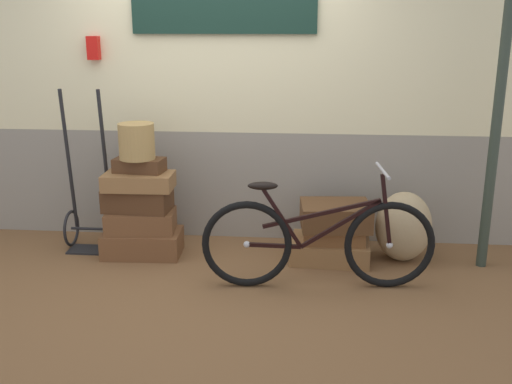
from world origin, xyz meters
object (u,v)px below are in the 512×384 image
object	(u,v)px
suitcase_4	(139,165)
suitcase_5	(330,249)
suitcase_0	(143,243)
luggage_trolley	(91,214)
bicycle	(317,242)
suitcase_1	(141,221)
suitcase_3	(139,181)
burlap_sack	(403,227)
suitcase_2	(138,199)
suitcase_7	(335,215)
wicker_basket	(137,141)
suitcase_6	(333,233)

from	to	relation	value
suitcase_4	suitcase_5	size ratio (longest dim) A/B	0.63
suitcase_0	luggage_trolley	xyz separation A→B (m)	(-0.50, 0.14, 0.20)
bicycle	suitcase_1	bearing A→B (deg)	160.71
suitcase_3	burlap_sack	distance (m)	2.24
burlap_sack	suitcase_1	bearing A→B (deg)	-178.13
suitcase_2	suitcase_4	distance (m)	0.29
suitcase_3	bicycle	bearing A→B (deg)	-20.71
suitcase_5	suitcase_7	distance (m)	0.31
suitcase_0	suitcase_3	xyz separation A→B (m)	(-0.01, 0.00, 0.55)
suitcase_4	suitcase_7	size ratio (longest dim) A/B	0.73
suitcase_1	luggage_trolley	size ratio (longest dim) A/B	0.41
suitcase_7	luggage_trolley	bearing A→B (deg)	172.30
luggage_trolley	suitcase_2	bearing A→B (deg)	-13.39
luggage_trolley	burlap_sack	size ratio (longest dim) A/B	2.37
suitcase_4	wicker_basket	world-z (taller)	wicker_basket
suitcase_0	suitcase_1	xyz separation A→B (m)	(-0.01, 0.00, 0.20)
suitcase_1	suitcase_2	distance (m)	0.19
suitcase_0	luggage_trolley	world-z (taller)	luggage_trolley
wicker_basket	burlap_sack	size ratio (longest dim) A/B	0.50
suitcase_6	bicycle	distance (m)	0.58
suitcase_1	bicycle	size ratio (longest dim) A/B	0.33
wicker_basket	burlap_sack	world-z (taller)	wicker_basket
suitcase_3	suitcase_4	world-z (taller)	suitcase_4
wicker_basket	luggage_trolley	distance (m)	0.84
suitcase_0	bicycle	bearing A→B (deg)	-21.86
burlap_sack	suitcase_0	bearing A→B (deg)	-178.03
suitcase_6	luggage_trolley	bearing A→B (deg)	175.04
suitcase_2	suitcase_6	bearing A→B (deg)	3.02
burlap_sack	bicycle	size ratio (longest dim) A/B	0.34
suitcase_5	suitcase_6	distance (m)	0.15
suitcase_1	wicker_basket	size ratio (longest dim) A/B	1.92
wicker_basket	bicycle	xyz separation A→B (m)	(1.50, -0.55, -0.63)
suitcase_7	suitcase_3	bearing A→B (deg)	176.20
suitcase_3	suitcase_7	bearing A→B (deg)	-0.78
suitcase_5	burlap_sack	size ratio (longest dim) A/B	1.09
bicycle	suitcase_4	bearing A→B (deg)	159.00
wicker_basket	suitcase_2	bearing A→B (deg)	-176.07
suitcase_5	bicycle	bearing A→B (deg)	-98.71
suitcase_5	suitcase_7	bearing A→B (deg)	-24.04
suitcase_3	suitcase_7	distance (m)	1.66
suitcase_4	bicycle	xyz separation A→B (m)	(1.49, -0.57, -0.42)
suitcase_3	bicycle	world-z (taller)	bicycle
suitcase_6	wicker_basket	distance (m)	1.80
suitcase_2	burlap_sack	size ratio (longest dim) A/B	0.93
suitcase_0	suitcase_5	distance (m)	1.60
wicker_basket	suitcase_0	bearing A→B (deg)	-66.32
luggage_trolley	suitcase_5	bearing A→B (deg)	-2.75
suitcase_3	luggage_trolley	distance (m)	0.62
suitcase_2	suitcase_5	size ratio (longest dim) A/B	0.85
suitcase_4	luggage_trolley	distance (m)	0.69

